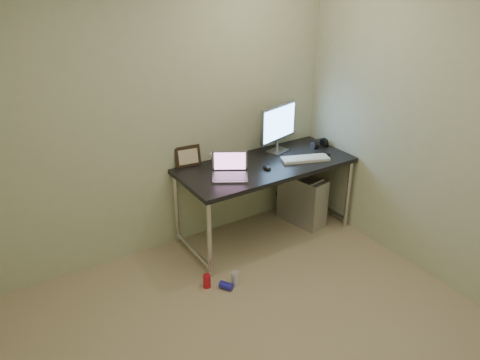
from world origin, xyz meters
name	(u,v)px	position (x,y,z in m)	size (l,w,h in m)	color
wall_back	(152,117)	(0.00, 1.75, 1.25)	(3.50, 0.02, 2.50)	beige
wall_right	(471,140)	(1.75, 0.00, 1.25)	(0.02, 3.50, 2.50)	beige
desk	(266,171)	(0.92, 1.39, 0.67)	(1.63, 0.71, 0.75)	black
tower_computer	(302,199)	(1.38, 1.39, 0.25)	(0.30, 0.52, 0.54)	silver
cable_a	(280,176)	(1.33, 1.70, 0.40)	(0.01, 0.01, 0.70)	black
cable_b	(288,177)	(1.42, 1.68, 0.38)	(0.01, 0.01, 0.72)	black
can_red	(207,281)	(0.05, 0.97, 0.06)	(0.06, 0.06, 0.12)	red
can_white	(235,279)	(0.26, 0.87, 0.06)	(0.07, 0.07, 0.12)	silver
can_blue	(226,286)	(0.17, 0.86, 0.03)	(0.06, 0.06, 0.11)	#2826C6
laptop	(230,171)	(0.50, 1.33, 0.80)	(0.39, 0.37, 0.21)	#A3A3AA
monitor	(278,125)	(1.19, 1.58, 1.02)	(0.48, 0.19, 0.46)	#A3A3AA
keyboard	(305,159)	(1.28, 1.26, 0.76)	(0.44, 0.14, 0.03)	silver
mouse_right	(325,153)	(1.52, 1.26, 0.77)	(0.08, 0.12, 0.04)	black
mouse_left	(267,167)	(0.86, 1.29, 0.77)	(0.06, 0.10, 0.03)	black
headphones	(319,144)	(1.61, 1.46, 0.78)	(0.17, 0.10, 0.11)	black
picture_frame	(188,156)	(0.30, 1.73, 0.84)	(0.24, 0.03, 0.19)	black
webcam	(212,156)	(0.50, 1.65, 0.83)	(0.04, 0.03, 0.11)	silver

